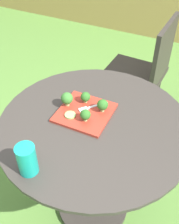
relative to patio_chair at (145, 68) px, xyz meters
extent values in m
plane|color=#568438|center=(-0.01, -0.91, -0.53)|extent=(12.00, 12.00, 0.00)
cylinder|color=#38332D|center=(-0.01, -0.91, 0.22)|extent=(0.91, 0.91, 0.02)
cylinder|color=#38332D|center=(-0.01, -0.91, -0.14)|extent=(0.06, 0.06, 0.69)
cylinder|color=#38332D|center=(-0.01, -0.91, -0.51)|extent=(0.44, 0.44, 0.04)
cube|color=#332D28|center=(-0.09, 0.00, -0.09)|extent=(0.46, 0.46, 0.03)
cube|color=#332D28|center=(0.11, -0.01, 0.15)|extent=(0.05, 0.42, 0.45)
cylinder|color=#332D28|center=(-0.26, 0.19, -0.31)|extent=(0.02, 0.02, 0.43)
cylinder|color=#332D28|center=(-0.28, -0.17, -0.31)|extent=(0.02, 0.02, 0.43)
cylinder|color=#332D28|center=(0.10, 0.18, -0.31)|extent=(0.02, 0.02, 0.43)
cylinder|color=#332D28|center=(0.08, -0.18, -0.31)|extent=(0.02, 0.02, 0.43)
cube|color=#AD3323|center=(-0.07, -0.87, 0.23)|extent=(0.25, 0.25, 0.01)
cylinder|color=#149989|center=(-0.13, -1.27, 0.29)|extent=(0.08, 0.08, 0.13)
cylinder|color=#118275|center=(-0.13, -1.27, 0.27)|extent=(0.07, 0.07, 0.09)
cube|color=silver|center=(-0.04, -0.80, 0.24)|extent=(0.08, 0.09, 0.00)
cube|color=silver|center=(-0.09, -0.86, 0.24)|extent=(0.05, 0.05, 0.00)
cylinder|color=#99B770|center=(-0.05, -0.92, 0.25)|extent=(0.02, 0.02, 0.01)
sphere|color=#2D6623|center=(-0.05, -0.92, 0.28)|extent=(0.05, 0.05, 0.05)
cylinder|color=#99B770|center=(0.00, -0.83, 0.25)|extent=(0.02, 0.02, 0.02)
sphere|color=#2D6623|center=(0.00, -0.83, 0.28)|extent=(0.05, 0.05, 0.05)
cylinder|color=#99B770|center=(-0.10, -0.80, 0.25)|extent=(0.02, 0.02, 0.01)
sphere|color=#2D6623|center=(-0.10, -0.80, 0.27)|extent=(0.05, 0.05, 0.05)
cylinder|color=#99B770|center=(-0.17, -0.86, 0.25)|extent=(0.02, 0.02, 0.02)
sphere|color=#38752D|center=(-0.17, -0.86, 0.28)|extent=(0.06, 0.06, 0.06)
cylinder|color=#8EB766|center=(-0.13, -0.93, 0.24)|extent=(0.05, 0.05, 0.01)
camera|label=1|loc=(0.38, -1.77, 1.14)|focal=44.80mm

